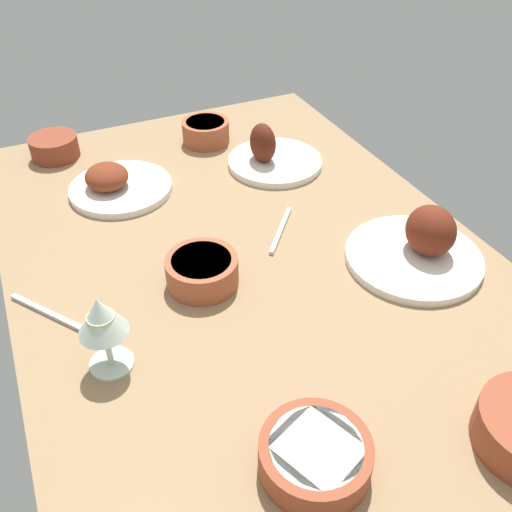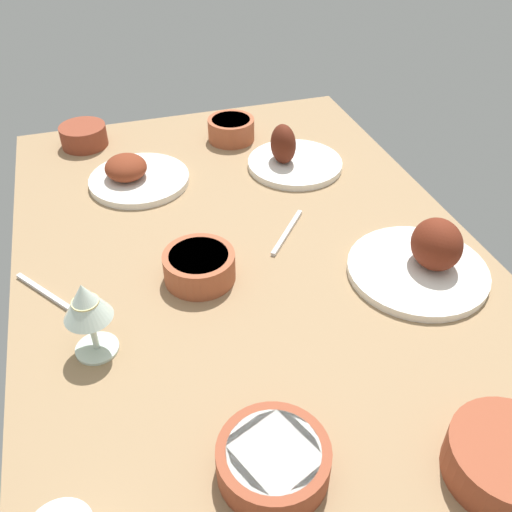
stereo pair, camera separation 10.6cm
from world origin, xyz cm
name	(u,v)px [view 2 (the right image)]	position (x,y,z in cm)	size (l,w,h in cm)	color
dining_table	(256,272)	(0.00, 0.00, 2.00)	(140.00, 90.00, 4.00)	#937551
plate_near_viewer	(134,175)	(-36.90, -18.02, 6.04)	(23.11, 23.11, 6.79)	white
plate_far_side	(291,157)	(-33.18, 19.17, 6.62)	(22.88, 22.88, 10.83)	white
plate_center_main	(426,259)	(11.62, 29.39, 7.18)	(26.15, 26.15, 11.01)	white
bowl_cream	(273,460)	(41.65, -10.64, 6.68)	(14.97, 14.97, 4.88)	brown
bowl_soup	(507,460)	(50.92, 17.95, 7.20)	(15.72, 15.72, 5.90)	brown
bowl_potatoes	(83,135)	(-59.42, -27.84, 6.95)	(11.70, 11.70, 5.41)	brown
bowl_sauce	(231,128)	(-51.29, 9.21, 7.12)	(12.10, 12.10, 5.73)	#A35133
bowl_onions	(199,265)	(0.70, -11.12, 6.99)	(13.27, 13.27, 5.49)	#A35133
wine_glass	(86,305)	(13.03, -30.98, 13.93)	(7.60, 7.60, 14.00)	silver
fork_loose	(287,232)	(-7.45, 9.03, 4.40)	(16.16, 0.90, 0.80)	silver
spoon_loose	(49,296)	(-2.11, -38.07, 4.40)	(18.46, 0.90, 0.80)	silver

